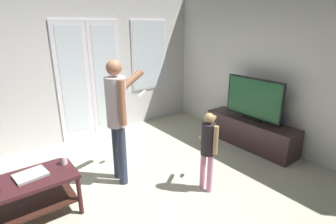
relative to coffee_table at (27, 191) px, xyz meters
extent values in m
cube|color=#BAB8A0|center=(0.99, -0.56, -0.39)|extent=(5.80, 5.03, 0.02)
cube|color=silver|center=(0.99, 1.92, 0.99)|extent=(5.80, 0.06, 2.73)
cube|color=white|center=(1.21, 1.88, 0.70)|extent=(0.62, 0.02, 2.20)
cube|color=silver|center=(1.21, 1.87, 0.75)|extent=(0.46, 0.01, 1.90)
cube|color=white|center=(1.83, 1.88, 0.70)|extent=(0.62, 0.02, 2.20)
cube|color=silver|center=(1.83, 1.87, 0.75)|extent=(0.46, 0.01, 1.90)
cube|color=white|center=(2.85, 1.88, 1.09)|extent=(0.85, 0.02, 1.44)
cube|color=silver|center=(2.85, 1.87, 1.09)|extent=(0.79, 0.01, 1.38)
cube|color=silver|center=(3.86, -0.56, 0.99)|extent=(0.06, 5.03, 2.73)
cube|color=#3E1A1E|center=(0.00, 0.00, 0.12)|extent=(1.03, 0.54, 0.04)
cube|color=#361B14|center=(0.00, 0.00, -0.19)|extent=(0.95, 0.46, 0.02)
cylinder|color=#3E1A1E|center=(0.48, -0.24, -0.14)|extent=(0.05, 0.05, 0.48)
cylinder|color=#3E1A1E|center=(0.48, 0.24, -0.14)|extent=(0.05, 0.05, 0.48)
cube|color=#372424|center=(3.55, -0.30, -0.13)|extent=(0.46, 1.67, 0.50)
cube|color=black|center=(3.55, -1.12, -0.10)|extent=(0.38, 0.02, 0.28)
cube|color=black|center=(3.55, -0.30, 0.14)|extent=(0.08, 0.38, 0.04)
cube|color=black|center=(3.55, -0.30, 0.51)|extent=(0.04, 1.09, 0.70)
cube|color=#194C28|center=(3.53, -0.30, 0.51)|extent=(0.00, 1.04, 0.65)
cylinder|color=#333B51|center=(1.16, 0.01, 0.04)|extent=(0.11, 0.11, 0.82)
cylinder|color=#333B51|center=(1.17, 0.19, 0.04)|extent=(0.11, 0.11, 0.82)
cylinder|color=silver|center=(1.17, 0.10, 0.77)|extent=(0.27, 0.27, 0.65)
sphere|color=#9F694B|center=(1.17, 0.10, 1.21)|extent=(0.20, 0.20, 0.20)
cylinder|color=#9F694B|center=(1.16, -0.08, 0.81)|extent=(0.09, 0.09, 0.57)
cylinder|color=#9F694B|center=(1.41, 0.27, 0.93)|extent=(0.53, 0.12, 0.40)
cube|color=white|center=(1.65, 0.26, 0.77)|extent=(0.13, 0.05, 0.10)
cylinder|color=pink|center=(1.96, -0.84, -0.11)|extent=(0.07, 0.07, 0.53)
cylinder|color=pink|center=(1.95, -0.72, -0.11)|extent=(0.07, 0.07, 0.53)
cylinder|color=#2A242A|center=(1.96, -0.78, 0.36)|extent=(0.17, 0.17, 0.41)
sphere|color=tan|center=(1.96, -0.78, 0.64)|extent=(0.13, 0.13, 0.13)
cylinder|color=tan|center=(1.97, -0.89, 0.38)|extent=(0.06, 0.06, 0.37)
cylinder|color=tan|center=(2.08, -0.65, 0.44)|extent=(0.33, 0.10, 0.28)
cube|color=white|center=(2.22, -0.63, 0.33)|extent=(0.13, 0.05, 0.11)
cube|color=white|center=(1.18, -0.93, -0.37)|extent=(0.44, 0.34, 0.02)
cube|color=silver|center=(1.18, -0.93, -0.36)|extent=(0.39, 0.29, 0.00)
cube|color=#ABB7AE|center=(0.07, 0.04, 0.15)|extent=(0.35, 0.30, 0.03)
cylinder|color=white|center=(0.43, 0.08, 0.19)|extent=(0.08, 0.08, 0.10)
camera|label=1|loc=(-0.23, -2.83, 1.71)|focal=27.78mm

